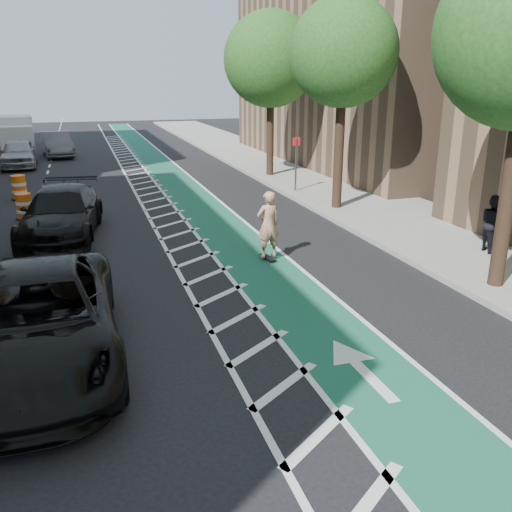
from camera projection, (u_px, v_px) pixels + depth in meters
name	position (u px, v px, depth m)	size (l,w,h in m)	color
ground	(168.00, 328.00, 11.13)	(120.00, 120.00, 0.00)	black
bike_lane	(204.00, 211.00, 21.05)	(2.00, 90.00, 0.01)	#1A5E4D
buffer_strip	(166.00, 214.00, 20.62)	(1.40, 90.00, 0.01)	silver
sidewalk_right	(354.00, 198.00, 22.92)	(5.00, 90.00, 0.15)	gray
curb_right	(301.00, 202.00, 22.20)	(0.12, 90.00, 0.16)	gray
tree_r_c	(349.00, 52.00, 18.87)	(4.20, 4.20, 7.90)	#382619
tree_r_d	(273.00, 60.00, 26.11)	(4.20, 4.20, 7.90)	#382619
sign_post	(296.00, 163.00, 23.78)	(0.35, 0.08, 2.47)	#4C4C4C
skateboard	(268.00, 257.00, 15.31)	(0.30, 0.71, 0.09)	black
skateboarder	(268.00, 225.00, 15.02)	(0.69, 0.45, 1.88)	tan
suv_near	(36.00, 320.00, 9.52)	(2.81, 6.08, 1.69)	black
suv_far	(61.00, 213.00, 17.38)	(2.20, 5.41, 1.57)	black
car_silver	(19.00, 153.00, 31.30)	(1.90, 4.71, 1.61)	#9B9CA0
car_grey	(57.00, 144.00, 35.65)	(1.68, 4.82, 1.59)	#5C5C61
pedestrian	(493.00, 223.00, 15.39)	(0.80, 0.62, 1.65)	black
box_truck	(16.00, 133.00, 40.67)	(2.91, 5.57, 2.23)	white
barrel_a	(58.00, 230.00, 16.79)	(0.65, 0.65, 0.88)	orange
barrel_b	(24.00, 207.00, 19.69)	(0.69, 0.69, 0.94)	#ED5D0C
barrel_c	(19.00, 188.00, 22.94)	(0.75, 0.75, 1.02)	#F7600D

